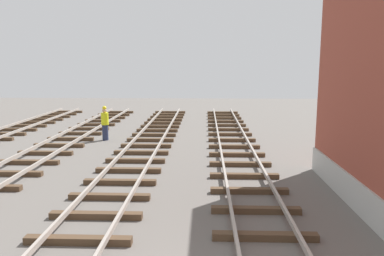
% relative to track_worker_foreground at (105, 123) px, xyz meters
% --- Properties ---
extents(track_worker_foreground, '(0.40, 0.40, 1.87)m').
position_rel_track_worker_foreground_xyz_m(track_worker_foreground, '(0.00, 0.00, 0.00)').
color(track_worker_foreground, '#262D4C').
rests_on(track_worker_foreground, ground).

